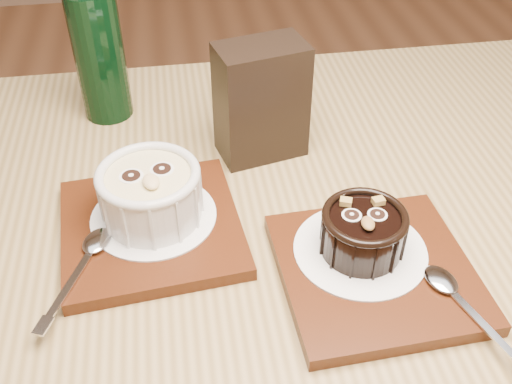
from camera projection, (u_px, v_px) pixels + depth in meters
table at (269, 303)px, 0.67m from camera, size 1.20×0.81×0.75m
tray_left at (152, 228)px, 0.62m from camera, size 0.20×0.20×0.01m
doily_left at (154, 216)px, 0.62m from camera, size 0.13×0.13×0.00m
ramekin_white at (150, 192)px, 0.60m from camera, size 0.10×0.10×0.06m
spoon_left at (80, 266)px, 0.56m from camera, size 0.08×0.13×0.01m
tray_right at (375, 271)px, 0.57m from camera, size 0.19×0.19×0.01m
doily_right at (360, 250)px, 0.58m from camera, size 0.13×0.13×0.00m
ramekin_dark at (363, 230)px, 0.57m from camera, size 0.08×0.08×0.05m
spoon_right at (467, 306)px, 0.53m from camera, size 0.06×0.14×0.01m
condiment_stand at (261, 101)px, 0.69m from camera, size 0.11×0.08×0.14m
green_bottle at (99, 51)px, 0.74m from camera, size 0.06×0.06×0.23m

